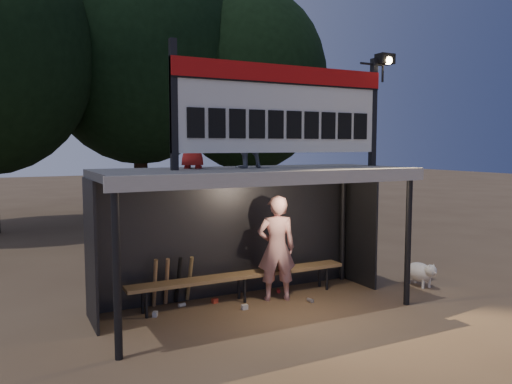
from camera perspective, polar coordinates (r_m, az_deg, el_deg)
ground at (r=8.39m, az=0.02°, el=-13.32°), size 80.00×80.00×0.00m
player at (r=8.68m, az=2.35°, el=-6.42°), size 0.77×0.63×1.83m
child_a at (r=8.09m, az=-1.32°, el=6.89°), size 0.60×0.48×1.17m
child_b at (r=7.97m, az=-7.27°, el=6.15°), size 0.56×0.53×0.97m
dugout_shelter at (r=8.21m, az=-0.75°, el=-0.52°), size 5.10×2.08×2.32m
scoreboard_assembly at (r=8.23m, az=3.56°, el=9.78°), size 4.10×0.27×1.99m
bench at (r=8.74m, az=-1.64°, el=-9.59°), size 4.00×0.35×0.48m
tree_mid at (r=19.46m, az=-13.30°, el=15.49°), size 7.22×7.22×10.36m
tree_right at (r=19.74m, az=-0.88°, el=12.62°), size 6.08×6.08×8.72m
dog at (r=10.13m, az=18.33°, el=-8.67°), size 0.36×0.81×0.49m
bats at (r=8.58m, az=-9.52°, el=-9.98°), size 0.67×0.35×0.84m
litter at (r=8.63m, az=-2.79°, el=-12.54°), size 2.67×0.87×0.08m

